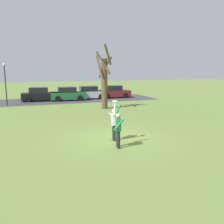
% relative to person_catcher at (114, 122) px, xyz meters
% --- Properties ---
extents(ground_plane, '(120.00, 120.00, 0.00)m').
position_rel_person_catcher_xyz_m(ground_plane, '(0.21, 0.20, -0.98)').
color(ground_plane, olive).
extents(person_catcher, '(0.49, 0.58, 2.08)m').
position_rel_person_catcher_xyz_m(person_catcher, '(0.00, 0.00, 0.00)').
color(person_catcher, black).
rests_on(person_catcher, ground_plane).
extents(person_defender, '(0.51, 0.60, 2.04)m').
position_rel_person_catcher_xyz_m(person_defender, '(-0.23, -1.17, -0.00)').
color(person_defender, black).
rests_on(person_defender, ground_plane).
extents(frisbee_disc, '(0.24, 0.24, 0.02)m').
position_rel_person_catcher_xyz_m(frisbee_disc, '(-0.04, -0.22, 1.11)').
color(frisbee_disc, white).
rests_on(frisbee_disc, person_catcher).
extents(parked_car_black, '(4.21, 2.25, 1.59)m').
position_rel_person_catcher_xyz_m(parked_car_black, '(-2.65, 17.67, -0.25)').
color(parked_car_black, black).
rests_on(parked_car_black, ground_plane).
extents(parked_car_green, '(4.21, 2.25, 1.59)m').
position_rel_person_catcher_xyz_m(parked_car_green, '(0.54, 17.05, -0.25)').
color(parked_car_green, '#1E6633').
rests_on(parked_car_green, ground_plane).
extents(parked_car_silver, '(4.21, 2.25, 1.59)m').
position_rel_person_catcher_xyz_m(parked_car_silver, '(3.32, 17.69, -0.25)').
color(parked_car_silver, '#BCBCC1').
rests_on(parked_car_silver, ground_plane).
extents(parked_car_maroon, '(4.21, 2.25, 1.59)m').
position_rel_person_catcher_xyz_m(parked_car_maroon, '(6.57, 17.68, -0.25)').
color(parked_car_maroon, maroon).
rests_on(parked_car_maroon, ground_plane).
extents(parking_strip, '(18.52, 6.40, 0.01)m').
position_rel_person_catcher_xyz_m(parking_strip, '(1.99, 17.31, -0.98)').
color(parking_strip, '#38383D').
rests_on(parking_strip, ground_plane).
extents(bare_tree_tall, '(1.82, 1.84, 5.88)m').
position_rel_person_catcher_xyz_m(bare_tree_tall, '(2.71, 9.83, 1.68)').
color(bare_tree_tall, brown).
rests_on(bare_tree_tall, ground_plane).
extents(lamppost_by_lot, '(0.28, 0.28, 4.26)m').
position_rel_person_catcher_xyz_m(lamppost_by_lot, '(-6.05, 15.31, 1.60)').
color(lamppost_by_lot, '#2D2D33').
rests_on(lamppost_by_lot, ground_plane).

